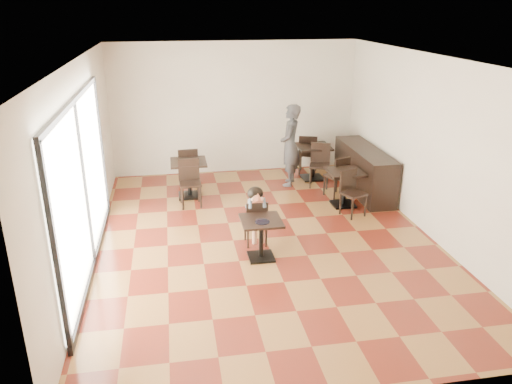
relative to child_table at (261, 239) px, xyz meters
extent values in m
cube|color=brown|center=(0.21, 0.73, -0.35)|extent=(6.00, 8.00, 0.01)
cube|color=white|center=(0.21, 0.73, 2.85)|extent=(6.00, 8.00, 0.01)
cube|color=silver|center=(0.21, 4.73, 1.25)|extent=(6.00, 0.01, 3.20)
cube|color=silver|center=(0.21, -3.27, 1.25)|extent=(6.00, 0.01, 3.20)
cube|color=silver|center=(-2.79, 0.73, 1.25)|extent=(0.01, 8.00, 3.20)
cube|color=silver|center=(3.21, 0.73, 1.25)|extent=(0.01, 8.00, 3.20)
cube|color=white|center=(-2.76, 0.23, 1.05)|extent=(0.04, 4.50, 2.60)
cylinder|color=black|center=(0.00, -0.10, 0.36)|extent=(0.24, 0.24, 0.01)
imported|color=#3B3C40|center=(1.32, 3.48, 0.60)|extent=(0.66, 0.81, 1.90)
cube|color=black|center=(2.86, 2.73, 0.15)|extent=(0.60, 2.40, 1.00)
camera|label=1|loc=(-1.36, -7.34, 3.67)|focal=35.00mm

